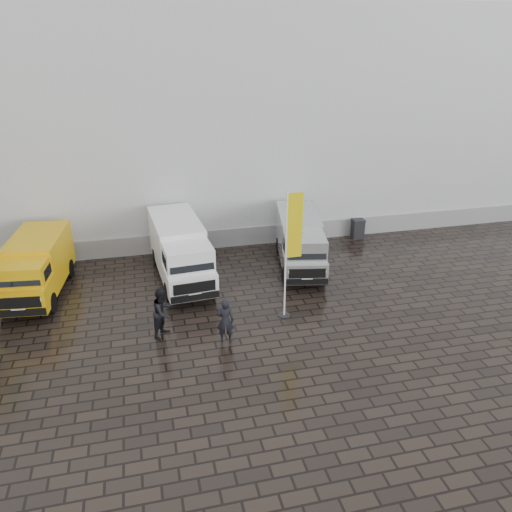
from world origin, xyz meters
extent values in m
plane|color=black|center=(0.00, 0.00, 0.00)|extent=(120.00, 120.00, 0.00)
cube|color=silver|center=(2.00, 16.00, 6.00)|extent=(44.00, 16.00, 12.00)
cube|color=gray|center=(2.00, 7.95, 0.50)|extent=(44.00, 0.15, 1.00)
cylinder|color=black|center=(1.18, 0.27, 0.02)|extent=(0.50, 0.50, 0.04)
cylinder|color=white|center=(1.18, 0.27, 2.69)|extent=(0.07, 0.07, 5.38)
cube|color=yellow|center=(1.51, 0.27, 3.87)|extent=(0.60, 0.03, 2.58)
cube|color=black|center=(7.59, 7.51, 0.54)|extent=(0.70, 0.70, 1.08)
imported|color=black|center=(-1.46, -1.00, 0.88)|extent=(0.71, 0.54, 1.76)
imported|color=black|center=(-3.64, -0.02, 0.98)|extent=(1.17, 1.21, 1.97)
camera|label=1|loc=(-4.03, -16.53, 10.46)|focal=35.00mm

